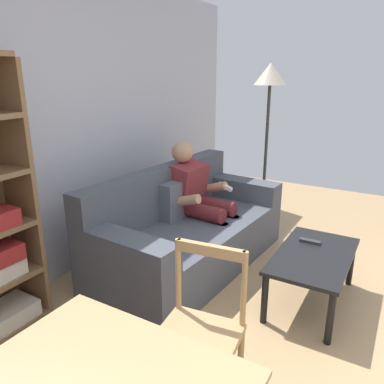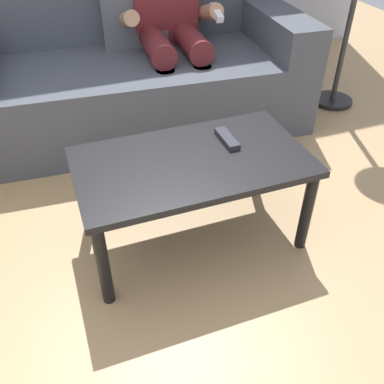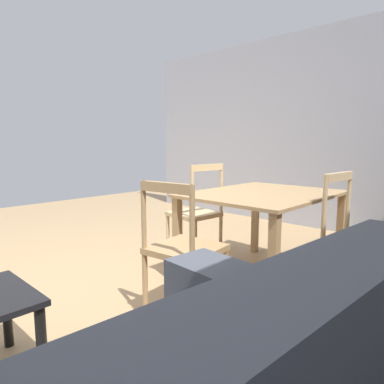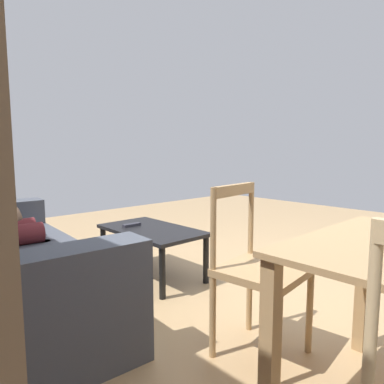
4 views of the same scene
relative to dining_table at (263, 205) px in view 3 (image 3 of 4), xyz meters
The scene contains 6 objects.
ground_plane 1.64m from the dining_table, 31.96° to the right, with size 8.76×8.76×0.00m, color tan.
wall_side 2.35m from the dining_table, 159.26° to the right, with size 0.12×5.30×2.66m, color #ABB0BE.
dining_table is the anchor object (origin of this frame).
dining_chair_near_wall 0.78m from the dining_table, 90.17° to the left, with size 0.45×0.45×0.95m.
dining_chair_facing_couch 0.97m from the dining_table, ahead, with size 0.47×0.47×0.92m.
dining_chair_by_doorway 0.78m from the dining_table, 89.77° to the right, with size 0.46×0.46×0.96m.
Camera 3 is at (1.18, 2.30, 1.15)m, focal length 31.92 mm.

